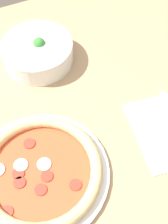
# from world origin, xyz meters

# --- Properties ---
(dining_table) EXTENTS (1.22, 1.06, 0.77)m
(dining_table) POSITION_xyz_m (0.00, 0.00, 0.67)
(dining_table) COLOR tan
(dining_table) RESTS_ON ground_plane
(pizza) EXTENTS (0.30, 0.30, 0.04)m
(pizza) POSITION_xyz_m (-0.03, -0.06, 0.78)
(pizza) COLOR white
(pizza) RESTS_ON dining_table
(bowl) EXTENTS (0.19, 0.19, 0.08)m
(bowl) POSITION_xyz_m (0.08, 0.26, 0.80)
(bowl) COLOR white
(bowl) RESTS_ON dining_table
(fork) EXTENTS (0.02, 0.19, 0.00)m
(fork) POSITION_xyz_m (0.27, -0.08, 0.77)
(fork) COLOR silver
(fork) RESTS_ON napkin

